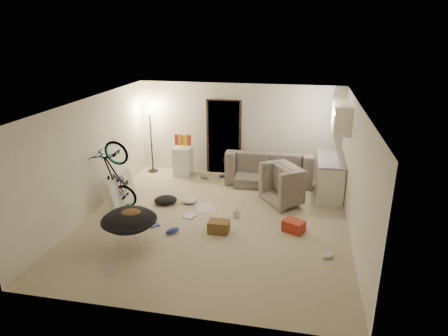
% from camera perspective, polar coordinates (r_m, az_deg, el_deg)
% --- Properties ---
extents(floor, '(5.50, 6.00, 0.02)m').
position_cam_1_polar(floor, '(8.58, -1.30, -7.58)').
color(floor, '#BDAE91').
rests_on(floor, ground).
extents(ceiling, '(5.50, 6.00, 0.02)m').
position_cam_1_polar(ceiling, '(7.76, -1.44, 9.22)').
color(ceiling, white).
rests_on(ceiling, wall_back).
extents(wall_back, '(5.50, 0.02, 2.50)m').
position_cam_1_polar(wall_back, '(10.92, 2.10, 5.50)').
color(wall_back, white).
rests_on(wall_back, floor).
extents(wall_front, '(5.50, 0.02, 2.50)m').
position_cam_1_polar(wall_front, '(5.44, -8.41, -9.89)').
color(wall_front, white).
rests_on(wall_front, floor).
extents(wall_left, '(0.02, 6.00, 2.50)m').
position_cam_1_polar(wall_left, '(9.07, -18.65, 1.50)').
color(wall_left, white).
rests_on(wall_left, floor).
extents(wall_right, '(0.02, 6.00, 2.50)m').
position_cam_1_polar(wall_right, '(7.98, 18.37, -0.90)').
color(wall_right, white).
rests_on(wall_right, floor).
extents(doorway, '(0.85, 0.10, 2.04)m').
position_cam_1_polar(doorway, '(11.01, -0.01, 4.39)').
color(doorway, black).
rests_on(doorway, floor).
extents(door_trim, '(0.97, 0.04, 2.10)m').
position_cam_1_polar(door_trim, '(10.98, -0.04, 4.35)').
color(door_trim, '#372113').
rests_on(door_trim, floor).
extents(floor_lamp, '(0.28, 0.28, 1.81)m').
position_cam_1_polar(floor_lamp, '(11.20, -10.48, 5.84)').
color(floor_lamp, black).
rests_on(floor_lamp, floor).
extents(kitchen_counter, '(0.60, 1.50, 0.88)m').
position_cam_1_polar(kitchen_counter, '(10.09, 14.84, -1.19)').
color(kitchen_counter, silver).
rests_on(kitchen_counter, floor).
extents(counter_top, '(0.64, 1.54, 0.04)m').
position_cam_1_polar(counter_top, '(9.94, 15.07, 1.29)').
color(counter_top, gray).
rests_on(counter_top, kitchen_counter).
extents(kitchen_uppers, '(0.38, 1.40, 0.65)m').
position_cam_1_polar(kitchen_uppers, '(9.68, 16.38, 7.15)').
color(kitchen_uppers, silver).
rests_on(kitchen_uppers, wall_right).
extents(sofa, '(2.26, 0.95, 0.65)m').
position_cam_1_polar(sofa, '(10.55, 6.44, -0.38)').
color(sofa, '#323933').
rests_on(sofa, floor).
extents(armchair, '(1.33, 1.36, 0.67)m').
position_cam_1_polar(armchair, '(9.53, 9.97, -2.72)').
color(armchair, '#323933').
rests_on(armchair, floor).
extents(bicycle, '(1.74, 0.92, 0.96)m').
position_cam_1_polar(bicycle, '(9.29, -15.07, -3.07)').
color(bicycle, black).
rests_on(bicycle, floor).
extents(book_asset, '(0.28, 0.29, 0.02)m').
position_cam_1_polar(book_asset, '(7.11, -16.84, -14.60)').
color(book_asset, '#A82D19').
rests_on(book_asset, floor).
extents(mini_fridge, '(0.48, 0.48, 0.80)m').
position_cam_1_polar(mini_fridge, '(11.05, -5.85, 1.00)').
color(mini_fridge, white).
rests_on(mini_fridge, floor).
extents(snack_box_0, '(0.12, 0.09, 0.30)m').
position_cam_1_polar(snack_box_0, '(10.92, -6.82, 4.03)').
color(snack_box_0, '#A82D19').
rests_on(snack_box_0, mini_fridge).
extents(snack_box_1, '(0.11, 0.08, 0.30)m').
position_cam_1_polar(snack_box_1, '(10.89, -6.21, 4.00)').
color(snack_box_1, orange).
rests_on(snack_box_1, mini_fridge).
extents(snack_box_2, '(0.10, 0.08, 0.30)m').
position_cam_1_polar(snack_box_2, '(10.85, -5.61, 3.97)').
color(snack_box_2, yellow).
rests_on(snack_box_2, mini_fridge).
extents(snack_box_3, '(0.10, 0.07, 0.30)m').
position_cam_1_polar(snack_box_3, '(10.82, -5.00, 3.94)').
color(snack_box_3, '#A82D19').
rests_on(snack_box_3, mini_fridge).
extents(saucer_chair, '(1.03, 1.03, 0.73)m').
position_cam_1_polar(saucer_chair, '(7.68, -13.36, -7.87)').
color(saucer_chair, silver).
rests_on(saucer_chair, floor).
extents(hoodie, '(0.61, 0.58, 0.22)m').
position_cam_1_polar(hoodie, '(7.54, -13.23, -6.62)').
color(hoodie, brown).
rests_on(hoodie, saucer_chair).
extents(sofa_drape, '(0.60, 0.51, 0.28)m').
position_cam_1_polar(sofa_drape, '(10.59, 1.36, 1.06)').
color(sofa_drape, black).
rests_on(sofa_drape, sofa).
extents(tv_box, '(0.29, 1.10, 0.74)m').
position_cam_1_polar(tv_box, '(9.47, -14.54, -3.05)').
color(tv_box, silver).
rests_on(tv_box, floor).
extents(drink_case_a, '(0.42, 0.30, 0.24)m').
position_cam_1_polar(drink_case_a, '(8.08, -0.76, -8.36)').
color(drink_case_a, brown).
rests_on(drink_case_a, floor).
extents(drink_case_b, '(0.50, 0.45, 0.24)m').
position_cam_1_polar(drink_case_b, '(8.22, 9.92, -8.15)').
color(drink_case_b, '#A82D19').
rests_on(drink_case_b, floor).
extents(juicer, '(0.17, 0.17, 0.24)m').
position_cam_1_polar(juicer, '(8.68, 1.84, -6.42)').
color(juicer, beige).
rests_on(juicer, floor).
extents(newspaper, '(0.57, 0.63, 0.01)m').
position_cam_1_polar(newspaper, '(9.19, -2.79, -5.56)').
color(newspaper, beige).
rests_on(newspaper, floor).
extents(book_blue, '(0.34, 0.34, 0.03)m').
position_cam_1_polar(book_blue, '(8.53, -10.13, -7.90)').
color(book_blue, '#2A4297').
rests_on(book_blue, floor).
extents(book_white, '(0.31, 0.35, 0.03)m').
position_cam_1_polar(book_white, '(8.77, -4.87, -6.83)').
color(book_white, silver).
rests_on(book_white, floor).
extents(shoe_0, '(0.27, 0.20, 0.09)m').
position_cam_1_polar(shoe_0, '(10.90, -0.09, -1.15)').
color(shoe_0, '#2A4297').
rests_on(shoe_0, floor).
extents(shoe_1, '(0.26, 0.18, 0.09)m').
position_cam_1_polar(shoe_1, '(10.83, -2.95, -1.31)').
color(shoe_1, slate).
rests_on(shoe_1, floor).
extents(shoe_2, '(0.29, 0.31, 0.11)m').
position_cam_1_polar(shoe_2, '(8.13, -7.38, -8.88)').
color(shoe_2, '#2A4297').
rests_on(shoe_2, floor).
extents(shoe_3, '(0.28, 0.14, 0.10)m').
position_cam_1_polar(shoe_3, '(8.29, -1.07, -8.12)').
color(shoe_3, slate).
rests_on(shoe_3, floor).
extents(shoe_4, '(0.27, 0.22, 0.09)m').
position_cam_1_polar(shoe_4, '(7.51, 14.68, -12.07)').
color(shoe_4, white).
rests_on(shoe_4, floor).
extents(clothes_lump_a, '(0.65, 0.60, 0.17)m').
position_cam_1_polar(clothes_lump_a, '(9.43, -8.34, -4.54)').
color(clothes_lump_a, black).
rests_on(clothes_lump_a, floor).
extents(clothes_lump_b, '(0.61, 0.57, 0.15)m').
position_cam_1_polar(clothes_lump_b, '(10.73, 6.38, -1.45)').
color(clothes_lump_b, black).
rests_on(clothes_lump_b, floor).
extents(clothes_lump_c, '(0.50, 0.48, 0.12)m').
position_cam_1_polar(clothes_lump_c, '(9.41, -5.02, -4.62)').
color(clothes_lump_c, silver).
rests_on(clothes_lump_c, floor).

